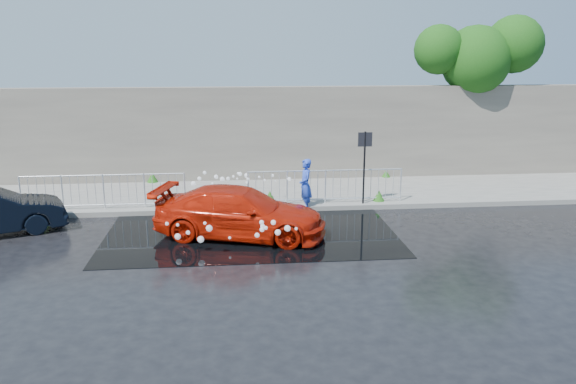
{
  "coord_description": "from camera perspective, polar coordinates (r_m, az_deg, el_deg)",
  "views": [
    {
      "loc": [
        0.06,
        -14.09,
        4.98
      ],
      "look_at": [
        1.6,
        1.53,
        1.0
      ],
      "focal_mm": 35.0,
      "sensor_mm": 36.0,
      "label": 1
    }
  ],
  "objects": [
    {
      "name": "red_car",
      "position": [
        15.36,
        -4.89,
        -2.1
      ],
      "size": [
        5.01,
        3.08,
        1.36
      ],
      "primitive_type": "imported",
      "rotation": [
        0.0,
        0.0,
        1.3
      ],
      "color": "#B31907",
      "rests_on": "ground"
    },
    {
      "name": "railing_right",
      "position": [
        18.19,
        3.82,
        0.7
      ],
      "size": [
        5.05,
        0.05,
        1.1
      ],
      "color": "silver",
      "rests_on": "pavement"
    },
    {
      "name": "retaining_wall",
      "position": [
        21.52,
        -5.77,
        5.92
      ],
      "size": [
        30.0,
        0.6,
        3.5
      ],
      "primitive_type": "cube",
      "color": "#5F5750",
      "rests_on": "pavement"
    },
    {
      "name": "ground",
      "position": [
        14.95,
        -5.57,
        -5.31
      ],
      "size": [
        90.0,
        90.0,
        0.0
      ],
      "primitive_type": "plane",
      "color": "black",
      "rests_on": "ground"
    },
    {
      "name": "puddle",
      "position": [
        15.9,
        -3.78,
        -4.04
      ],
      "size": [
        8.0,
        5.0,
        0.01
      ],
      "primitive_type": "cube",
      "color": "black",
      "rests_on": "ground"
    },
    {
      "name": "water_spray",
      "position": [
        16.21,
        -5.58,
        -1.48
      ],
      "size": [
        3.63,
        5.7,
        1.12
      ],
      "color": "white",
      "rests_on": "ground"
    },
    {
      "name": "railing_left",
      "position": [
        18.41,
        -18.22,
        0.16
      ],
      "size": [
        5.05,
        0.05,
        1.1
      ],
      "color": "silver",
      "rests_on": "pavement"
    },
    {
      "name": "curb",
      "position": [
        17.78,
        -5.62,
        -1.84
      ],
      "size": [
        30.0,
        0.25,
        0.16
      ],
      "primitive_type": "cube",
      "color": "#605F5B",
      "rests_on": "ground"
    },
    {
      "name": "person",
      "position": [
        17.73,
        1.79,
        0.7
      ],
      "size": [
        0.46,
        0.65,
        1.67
      ],
      "primitive_type": "imported",
      "rotation": [
        0.0,
        0.0,
        -1.48
      ],
      "color": "blue",
      "rests_on": "ground"
    },
    {
      "name": "pavement",
      "position": [
        19.71,
        -5.64,
        -0.25
      ],
      "size": [
        30.0,
        4.0,
        0.15
      ],
      "primitive_type": "cube",
      "color": "#605F5B",
      "rests_on": "ground"
    },
    {
      "name": "sign_post",
      "position": [
        17.98,
        7.78,
        3.66
      ],
      "size": [
        0.45,
        0.06,
        2.5
      ],
      "color": "black",
      "rests_on": "ground"
    },
    {
      "name": "weeds",
      "position": [
        19.08,
        -6.44,
        0.03
      ],
      "size": [
        12.17,
        3.93,
        0.43
      ],
      "color": "#174211",
      "rests_on": "pavement"
    },
    {
      "name": "tree",
      "position": [
        23.56,
        18.96,
        13.07
      ],
      "size": [
        5.07,
        2.68,
        6.32
      ],
      "color": "#332114",
      "rests_on": "ground"
    }
  ]
}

